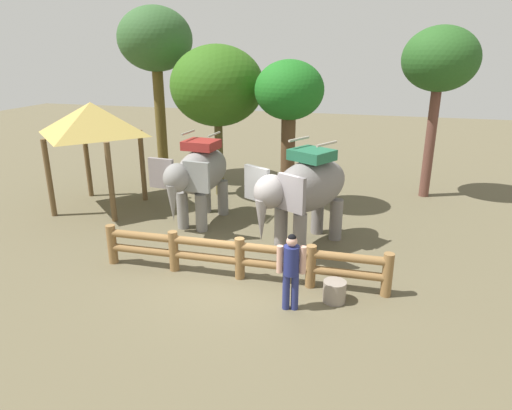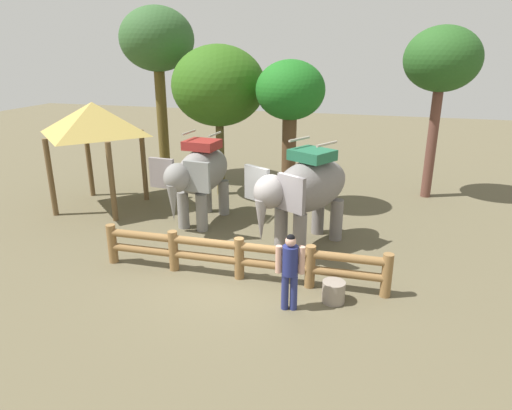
% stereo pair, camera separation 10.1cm
% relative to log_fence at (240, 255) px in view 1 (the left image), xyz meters
% --- Properties ---
extents(ground_plane, '(60.00, 60.00, 0.00)m').
position_rel_log_fence_xyz_m(ground_plane, '(0.00, 0.19, -0.61)').
color(ground_plane, brown).
extents(log_fence, '(7.15, 0.39, 1.05)m').
position_rel_log_fence_xyz_m(log_fence, '(0.00, 0.00, 0.00)').
color(log_fence, olive).
rests_on(log_fence, ground).
extents(elephant_near_left, '(1.93, 3.40, 2.90)m').
position_rel_log_fence_xyz_m(elephant_near_left, '(-2.32, 3.22, 1.02)').
color(elephant_near_left, gray).
rests_on(elephant_near_left, ground).
extents(elephant_center, '(2.86, 3.51, 3.02)m').
position_rel_log_fence_xyz_m(elephant_center, '(1.18, 2.31, 1.09)').
color(elephant_center, slate).
rests_on(elephant_center, ground).
extents(tourist_woman_in_black, '(0.61, 0.39, 1.75)m').
position_rel_log_fence_xyz_m(tourist_woman_in_black, '(1.46, -1.05, 0.40)').
color(tourist_woman_in_black, navy).
rests_on(tourist_woman_in_black, ground).
extents(thatched_shelter, '(3.15, 3.15, 3.66)m').
position_rel_log_fence_xyz_m(thatched_shelter, '(-6.28, 3.71, 2.46)').
color(thatched_shelter, brown).
rests_on(thatched_shelter, ground).
extents(tree_far_left, '(2.90, 2.90, 6.91)m').
position_rel_log_fence_xyz_m(tree_far_left, '(-5.75, 7.58, 4.94)').
color(tree_far_left, brown).
rests_on(tree_far_left, ground).
extents(tree_back_center, '(3.37, 3.37, 5.49)m').
position_rel_log_fence_xyz_m(tree_back_center, '(-2.77, 6.30, 3.44)').
color(tree_back_center, brown).
rests_on(tree_back_center, ground).
extents(tree_far_right, '(2.26, 2.26, 5.02)m').
position_rel_log_fence_xyz_m(tree_far_right, '(0.05, 5.37, 3.28)').
color(tree_far_right, '#513922').
rests_on(tree_far_right, ground).
extents(tree_deep_back, '(2.63, 2.63, 6.10)m').
position_rel_log_fence_xyz_m(tree_deep_back, '(4.81, 8.14, 4.28)').
color(tree_deep_back, brown).
rests_on(tree_deep_back, ground).
extents(feed_bucket, '(0.51, 0.51, 0.48)m').
position_rel_log_fence_xyz_m(feed_bucket, '(2.35, -0.48, -0.36)').
color(feed_bucket, gray).
rests_on(feed_bucket, ground).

